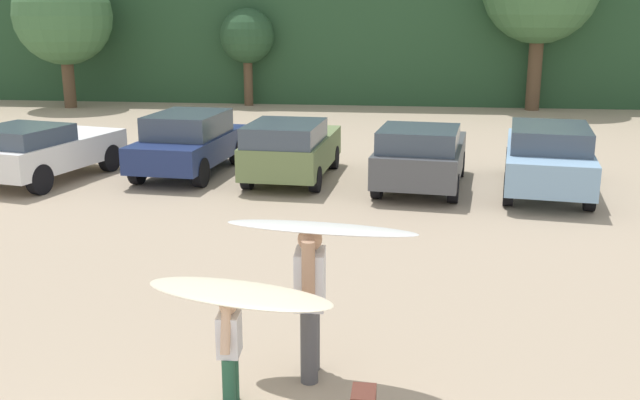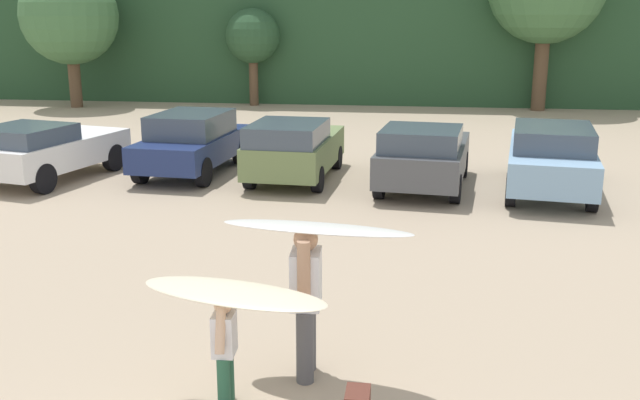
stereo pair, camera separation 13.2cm
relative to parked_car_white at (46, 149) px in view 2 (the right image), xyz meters
name	(u,v)px [view 2 (the right image)]	position (x,y,z in m)	size (l,w,h in m)	color
hillside_ridge	(379,3)	(6.94, 21.67, 3.71)	(108.00, 12.00, 8.96)	#284C2D
tree_center_left	(69,16)	(-5.75, 13.45, 3.09)	(4.12, 4.12, 5.95)	brown
tree_center	(253,37)	(1.82, 15.12, 2.21)	(2.37, 2.37, 4.22)	brown
parked_car_white	(46,149)	(0.00, 0.00, 0.00)	(2.79, 4.32, 1.45)	white
parked_car_navy	(192,141)	(3.35, 1.23, 0.06)	(2.13, 4.28, 1.58)	navy
parked_car_olive_green	(294,148)	(6.07, 0.82, 0.03)	(2.03, 4.09, 1.53)	#6B7F4C
parked_car_dark_gray	(424,155)	(9.23, 0.33, 0.02)	(2.32, 4.23, 1.54)	#4C4F54
parked_car_sky_blue	(551,157)	(12.12, 0.36, 0.07)	(2.47, 4.94, 1.57)	#84ADD1
person_adult	(306,293)	(7.88, -8.97, 0.23)	(0.35, 0.67, 1.78)	#4C4C51
person_child	(225,344)	(7.13, -9.71, -0.08)	(0.24, 0.54, 1.23)	#26593F
surfboard_white	(317,228)	(7.99, -8.89, 0.97)	(2.23, 0.86, 0.13)	white
surfboard_cream	(233,293)	(7.23, -9.69, 0.48)	(2.15, 1.02, 0.12)	beige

